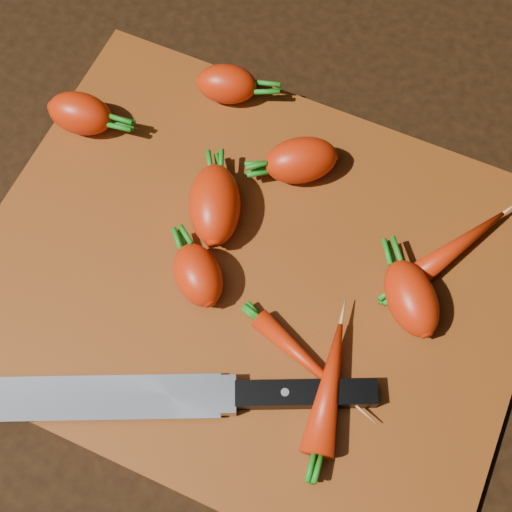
% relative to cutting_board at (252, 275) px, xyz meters
% --- Properties ---
extents(ground, '(2.00, 2.00, 0.01)m').
position_rel_cutting_board_xyz_m(ground, '(0.00, 0.00, -0.01)').
color(ground, black).
extents(cutting_board, '(0.50, 0.40, 0.01)m').
position_rel_cutting_board_xyz_m(cutting_board, '(0.00, 0.00, 0.00)').
color(cutting_board, brown).
rests_on(cutting_board, ground).
extents(carrot_0, '(0.07, 0.05, 0.04)m').
position_rel_cutting_board_xyz_m(carrot_0, '(-0.22, 0.08, 0.03)').
color(carrot_0, red).
rests_on(carrot_0, cutting_board).
extents(carrot_1, '(0.07, 0.07, 0.04)m').
position_rel_cutting_board_xyz_m(carrot_1, '(-0.04, -0.03, 0.03)').
color(carrot_1, red).
rests_on(carrot_1, cutting_board).
extents(carrot_2, '(0.08, 0.09, 0.05)m').
position_rel_cutting_board_xyz_m(carrot_2, '(-0.05, 0.04, 0.03)').
color(carrot_2, red).
rests_on(carrot_2, cutting_board).
extents(carrot_3, '(0.08, 0.08, 0.04)m').
position_rel_cutting_board_xyz_m(carrot_3, '(-0.00, 0.12, 0.03)').
color(carrot_3, red).
rests_on(carrot_3, cutting_board).
extents(carrot_4, '(0.07, 0.05, 0.04)m').
position_rel_cutting_board_xyz_m(carrot_4, '(-0.10, 0.17, 0.03)').
color(carrot_4, red).
rests_on(carrot_4, cutting_board).
extents(carrot_5, '(0.08, 0.08, 0.04)m').
position_rel_cutting_board_xyz_m(carrot_5, '(0.14, 0.03, 0.03)').
color(carrot_5, red).
rests_on(carrot_5, cutting_board).
extents(carrot_6, '(0.08, 0.12, 0.03)m').
position_rel_cutting_board_xyz_m(carrot_6, '(0.16, 0.09, 0.02)').
color(carrot_6, red).
rests_on(carrot_6, cutting_board).
extents(carrot_7, '(0.11, 0.06, 0.02)m').
position_rel_cutting_board_xyz_m(carrot_7, '(0.08, -0.06, 0.02)').
color(carrot_7, red).
rests_on(carrot_7, cutting_board).
extents(carrot_8, '(0.05, 0.12, 0.03)m').
position_rel_cutting_board_xyz_m(carrot_8, '(0.10, -0.07, 0.02)').
color(carrot_8, red).
rests_on(carrot_8, cutting_board).
extents(knife, '(0.32, 0.17, 0.02)m').
position_rel_cutting_board_xyz_m(knife, '(-0.05, -0.15, 0.01)').
color(knife, gray).
rests_on(knife, cutting_board).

